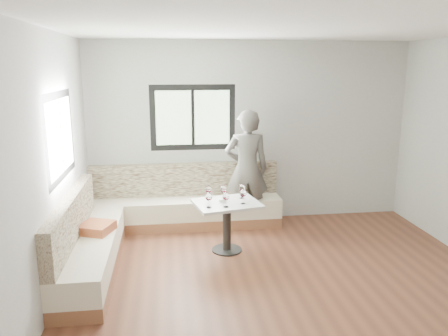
# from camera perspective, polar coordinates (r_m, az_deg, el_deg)

# --- Properties ---
(room) EXTENTS (5.01, 5.01, 2.81)m
(room) POSITION_cam_1_polar(r_m,az_deg,el_deg) (4.52, 8.25, 0.14)
(room) COLOR brown
(room) RESTS_ON ground
(banquette) EXTENTS (2.90, 2.80, 0.95)m
(banquette) POSITION_cam_1_polar(r_m,az_deg,el_deg) (6.17, -9.85, -6.81)
(banquette) COLOR brown
(banquette) RESTS_ON ground
(table) EXTENTS (0.94, 0.80, 0.68)m
(table) POSITION_cam_1_polar(r_m,az_deg,el_deg) (5.79, 0.38, -6.10)
(table) COLOR black
(table) RESTS_ON ground
(person) EXTENTS (0.68, 0.47, 1.80)m
(person) POSITION_cam_1_polar(r_m,az_deg,el_deg) (6.58, 2.98, -0.16)
(person) COLOR #55524C
(person) RESTS_ON ground
(olive_ramekin) EXTENTS (0.10, 0.10, 0.04)m
(olive_ramekin) POSITION_cam_1_polar(r_m,az_deg,el_deg) (5.76, -0.18, -4.22)
(olive_ramekin) COLOR white
(olive_ramekin) RESTS_ON table
(wine_glass_a) EXTENTS (0.09, 0.09, 0.19)m
(wine_glass_a) POSITION_cam_1_polar(r_m,az_deg,el_deg) (5.49, -2.01, -3.84)
(wine_glass_a) COLOR white
(wine_glass_a) RESTS_ON table
(wine_glass_b) EXTENTS (0.09, 0.09, 0.19)m
(wine_glass_b) POSITION_cam_1_polar(r_m,az_deg,el_deg) (5.50, 0.26, -3.78)
(wine_glass_b) COLOR white
(wine_glass_b) RESTS_ON table
(wine_glass_c) EXTENTS (0.09, 0.09, 0.19)m
(wine_glass_c) POSITION_cam_1_polar(r_m,az_deg,el_deg) (5.64, 2.50, -3.36)
(wine_glass_c) COLOR white
(wine_glass_c) RESTS_ON table
(wine_glass_d) EXTENTS (0.09, 0.09, 0.19)m
(wine_glass_d) POSITION_cam_1_polar(r_m,az_deg,el_deg) (5.82, -0.11, -2.82)
(wine_glass_d) COLOR white
(wine_glass_d) RESTS_ON table
(wine_glass_e) EXTENTS (0.09, 0.09, 0.19)m
(wine_glass_e) POSITION_cam_1_polar(r_m,az_deg,el_deg) (5.88, 2.36, -2.68)
(wine_glass_e) COLOR white
(wine_glass_e) RESTS_ON table
(wine_glass_f) EXTENTS (0.09, 0.09, 0.19)m
(wine_glass_f) POSITION_cam_1_polar(r_m,az_deg,el_deg) (5.82, -2.03, -2.85)
(wine_glass_f) COLOR white
(wine_glass_f) RESTS_ON table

